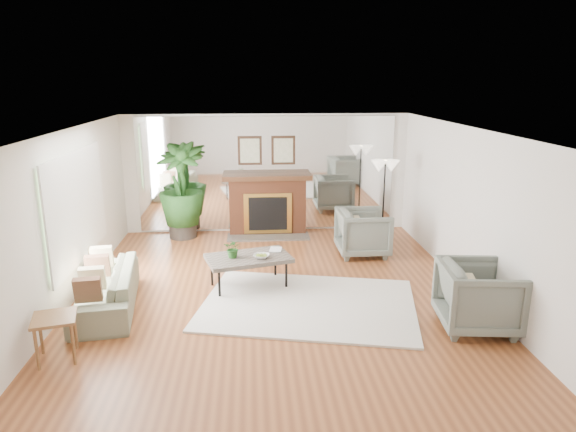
{
  "coord_description": "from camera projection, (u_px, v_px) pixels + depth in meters",
  "views": [
    {
      "loc": [
        -0.35,
        -7.27,
        3.21
      ],
      "look_at": [
        0.24,
        0.6,
        1.08
      ],
      "focal_mm": 32.0,
      "sensor_mm": 36.0,
      "label": 1
    }
  ],
  "objects": [
    {
      "name": "ground",
      "position": [
        276.0,
        295.0,
        7.86
      ],
      "size": [
        7.0,
        7.0,
        0.0
      ],
      "primitive_type": "plane",
      "color": "brown",
      "rests_on": "ground"
    },
    {
      "name": "wall_left",
      "position": [
        66.0,
        220.0,
        7.32
      ],
      "size": [
        0.02,
        7.0,
        2.5
      ],
      "primitive_type": "cube",
      "color": "white",
      "rests_on": "ground"
    },
    {
      "name": "wall_right",
      "position": [
        472.0,
        212.0,
        7.75
      ],
      "size": [
        0.02,
        7.0,
        2.5
      ],
      "primitive_type": "cube",
      "color": "white",
      "rests_on": "ground"
    },
    {
      "name": "wall_back",
      "position": [
        267.0,
        174.0,
        10.9
      ],
      "size": [
        6.0,
        0.02,
        2.5
      ],
      "primitive_type": "cube",
      "color": "white",
      "rests_on": "ground"
    },
    {
      "name": "mirror_panel",
      "position": [
        267.0,
        174.0,
        10.88
      ],
      "size": [
        5.4,
        0.04,
        2.4
      ],
      "primitive_type": "cube",
      "color": "silver",
      "rests_on": "wall_back"
    },
    {
      "name": "window_panel",
      "position": [
        77.0,
        206.0,
        7.68
      ],
      "size": [
        0.04,
        2.4,
        1.5
      ],
      "primitive_type": "cube",
      "color": "#B2E09E",
      "rests_on": "wall_left"
    },
    {
      "name": "fireplace",
      "position": [
        267.0,
        203.0,
        10.83
      ],
      "size": [
        1.85,
        0.83,
        2.05
      ],
      "color": "brown",
      "rests_on": "ground"
    },
    {
      "name": "area_rug",
      "position": [
        308.0,
        304.0,
        7.49
      ],
      "size": [
        3.46,
        2.8,
        0.03
      ],
      "primitive_type": "cube",
      "rotation": [
        0.0,
        0.0,
        -0.22
      ],
      "color": "beige",
      "rests_on": "ground"
    },
    {
      "name": "coffee_table",
      "position": [
        248.0,
        259.0,
        8.03
      ],
      "size": [
        1.44,
        1.07,
        0.51
      ],
      "rotation": [
        0.0,
        0.0,
        0.28
      ],
      "color": "#60564C",
      "rests_on": "ground"
    },
    {
      "name": "sofa",
      "position": [
        106.0,
        289.0,
        7.34
      ],
      "size": [
        1.05,
        2.09,
        0.58
      ],
      "primitive_type": "imported",
      "rotation": [
        0.0,
        0.0,
        -1.43
      ],
      "color": "gray",
      "rests_on": "ground"
    },
    {
      "name": "armchair_back",
      "position": [
        363.0,
        232.0,
        9.56
      ],
      "size": [
        0.95,
        0.92,
        0.86
      ],
      "primitive_type": "imported",
      "rotation": [
        0.0,
        0.0,
        1.58
      ],
      "color": "slate",
      "rests_on": "ground"
    },
    {
      "name": "armchair_front",
      "position": [
        479.0,
        297.0,
        6.7
      ],
      "size": [
        1.08,
        1.05,
        0.89
      ],
      "primitive_type": "imported",
      "rotation": [
        0.0,
        0.0,
        1.46
      ],
      "color": "slate",
      "rests_on": "ground"
    },
    {
      "name": "side_table",
      "position": [
        55.0,
        324.0,
        5.94
      ],
      "size": [
        0.58,
        0.58,
        0.54
      ],
      "rotation": [
        0.0,
        0.0,
        0.25
      ],
      "color": "olive",
      "rests_on": "ground"
    },
    {
      "name": "potted_ficus",
      "position": [
        181.0,
        188.0,
        10.45
      ],
      "size": [
        1.06,
        1.06,
        1.95
      ],
      "color": "#2A241F",
      "rests_on": "ground"
    },
    {
      "name": "floor_lamp",
      "position": [
        385.0,
        173.0,
        9.91
      ],
      "size": [
        0.55,
        0.3,
        1.69
      ],
      "color": "black",
      "rests_on": "ground"
    },
    {
      "name": "tabletop_plant",
      "position": [
        233.0,
        248.0,
        7.93
      ],
      "size": [
        0.31,
        0.29,
        0.3
      ],
      "primitive_type": "imported",
      "rotation": [
        0.0,
        0.0,
        -0.21
      ],
      "color": "#255720",
      "rests_on": "coffee_table"
    },
    {
      "name": "fruit_bowl",
      "position": [
        261.0,
        256.0,
        7.94
      ],
      "size": [
        0.3,
        0.3,
        0.06
      ],
      "primitive_type": "imported",
      "rotation": [
        0.0,
        0.0,
        -0.28
      ],
      "color": "olive",
      "rests_on": "coffee_table"
    },
    {
      "name": "book",
      "position": [
        270.0,
        250.0,
        8.31
      ],
      "size": [
        0.23,
        0.28,
        0.02
      ],
      "primitive_type": "imported",
      "rotation": [
        0.0,
        0.0,
        -0.15
      ],
      "color": "olive",
      "rests_on": "coffee_table"
    }
  ]
}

